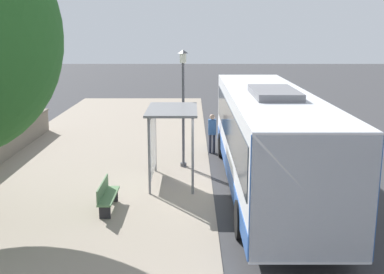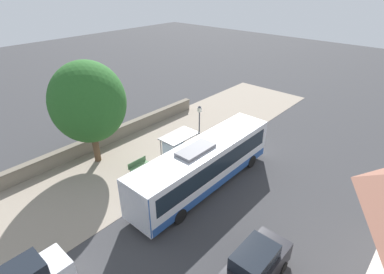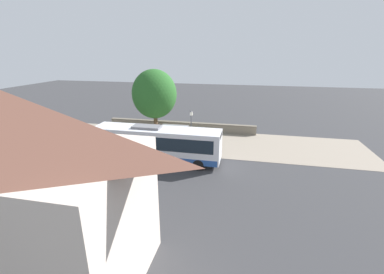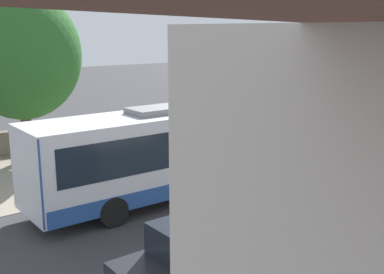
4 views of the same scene
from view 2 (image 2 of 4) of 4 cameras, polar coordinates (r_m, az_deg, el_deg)
ground_plane at (r=22.54m, az=-1.86°, el=-7.73°), size 120.00×120.00×0.00m
sidewalk_plaza at (r=25.33m, az=-9.31°, el=-3.62°), size 9.00×44.00×0.02m
stone_wall at (r=27.95m, az=-14.76°, el=0.40°), size 0.60×20.00×1.18m
bus at (r=20.73m, az=2.31°, el=-5.20°), size 2.73×12.25×3.51m
bus_shelter at (r=22.98m, az=-2.74°, el=-0.58°), size 1.69×2.88×2.63m
pedestrian at (r=25.37m, az=6.56°, el=-0.74°), size 0.34×0.23×1.71m
bench at (r=23.43m, az=-10.24°, el=-5.24°), size 0.40×1.72×0.88m
street_lamp_near at (r=23.72m, az=1.40°, el=1.83°), size 0.28×0.28×4.53m
shade_tree at (r=23.42m, az=-19.18°, el=6.28°), size 5.57×5.57×8.16m
parked_car_far_lane at (r=15.88m, az=11.80°, el=-23.03°), size 1.91×4.37×2.14m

